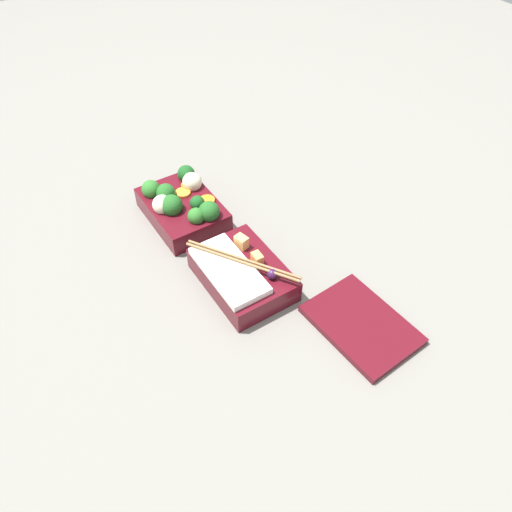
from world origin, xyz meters
TOP-DOWN VIEW (x-y plane):
  - ground_plane at (0.00, 0.00)m, footprint 3.00×3.00m
  - bento_tray_vegetable at (-0.10, -0.00)m, footprint 0.17×0.13m
  - bento_tray_rice at (0.11, 0.01)m, footprint 0.18×0.12m
  - bento_lid at (0.29, 0.12)m, footprint 0.18×0.13m

SIDE VIEW (x-z plane):
  - ground_plane at x=0.00m, z-range 0.00..0.00m
  - bento_lid at x=0.29m, z-range 0.00..0.01m
  - bento_tray_rice at x=0.11m, z-range -0.01..0.06m
  - bento_tray_vegetable at x=-0.10m, z-range -0.01..0.07m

